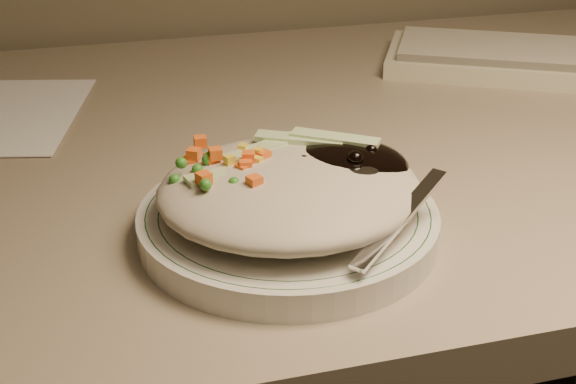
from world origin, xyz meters
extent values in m
cube|color=gray|center=(0.00, 1.38, 0.72)|extent=(1.40, 0.70, 0.04)
cylinder|color=silver|center=(-0.06, 1.18, 0.75)|extent=(0.22, 0.22, 0.02)
torus|color=#144723|center=(-0.06, 1.18, 0.76)|extent=(0.21, 0.21, 0.00)
torus|color=#144723|center=(-0.06, 1.18, 0.76)|extent=(0.19, 0.19, 0.00)
ellipsoid|color=#AEA38D|center=(-0.06, 1.18, 0.78)|extent=(0.19, 0.18, 0.04)
ellipsoid|color=black|center=(-0.01, 1.19, 0.79)|extent=(0.10, 0.09, 0.03)
ellipsoid|color=orange|center=(-0.10, 1.20, 0.78)|extent=(0.08, 0.08, 0.02)
sphere|color=black|center=(-0.04, 1.19, 0.79)|extent=(0.01, 0.01, 0.01)
sphere|color=black|center=(-0.01, 1.20, 0.79)|extent=(0.01, 0.01, 0.01)
sphere|color=black|center=(0.01, 1.19, 0.80)|extent=(0.01, 0.01, 0.01)
sphere|color=black|center=(0.00, 1.21, 0.79)|extent=(0.01, 0.01, 0.01)
sphere|color=black|center=(-0.01, 1.18, 0.80)|extent=(0.01, 0.01, 0.01)
sphere|color=black|center=(-0.01, 1.19, 0.79)|extent=(0.01, 0.01, 0.01)
sphere|color=black|center=(0.00, 1.21, 0.79)|extent=(0.01, 0.01, 0.01)
cube|color=orange|center=(-0.10, 1.21, 0.80)|extent=(0.01, 0.01, 0.01)
cube|color=orange|center=(-0.09, 1.19, 0.79)|extent=(0.01, 0.01, 0.01)
cube|color=orange|center=(-0.12, 1.22, 0.80)|extent=(0.01, 0.01, 0.01)
cube|color=orange|center=(-0.08, 1.20, 0.80)|extent=(0.01, 0.01, 0.01)
cube|color=orange|center=(-0.09, 1.19, 0.80)|extent=(0.01, 0.01, 0.01)
cube|color=orange|center=(-0.12, 1.23, 0.79)|extent=(0.01, 0.01, 0.01)
cube|color=orange|center=(-0.11, 1.21, 0.80)|extent=(0.01, 0.01, 0.01)
cube|color=orange|center=(-0.09, 1.19, 0.80)|extent=(0.01, 0.01, 0.01)
cube|color=orange|center=(-0.07, 1.20, 0.80)|extent=(0.01, 0.01, 0.01)
cube|color=orange|center=(-0.11, 1.23, 0.80)|extent=(0.01, 0.01, 0.01)
cube|color=orange|center=(-0.12, 1.17, 0.80)|extent=(0.01, 0.01, 0.01)
cube|color=orange|center=(-0.09, 1.16, 0.80)|extent=(0.01, 0.01, 0.01)
cube|color=orange|center=(-0.12, 1.19, 0.79)|extent=(0.01, 0.01, 0.01)
cube|color=orange|center=(-0.12, 1.22, 0.79)|extent=(0.01, 0.01, 0.01)
sphere|color=#388C28|center=(-0.09, 1.20, 0.80)|extent=(0.01, 0.01, 0.01)
sphere|color=#388C28|center=(-0.12, 1.16, 0.80)|extent=(0.01, 0.01, 0.01)
sphere|color=#388C28|center=(-0.12, 1.20, 0.80)|extent=(0.01, 0.01, 0.01)
sphere|color=#388C28|center=(-0.13, 1.20, 0.80)|extent=(0.01, 0.01, 0.01)
sphere|color=#388C28|center=(-0.09, 1.20, 0.79)|extent=(0.01, 0.01, 0.01)
sphere|color=#388C28|center=(-0.08, 1.17, 0.79)|extent=(0.01, 0.01, 0.01)
sphere|color=#388C28|center=(-0.10, 1.20, 0.79)|extent=(0.01, 0.01, 0.01)
sphere|color=#388C28|center=(-0.11, 1.18, 0.79)|extent=(0.01, 0.01, 0.01)
sphere|color=#388C28|center=(-0.14, 1.20, 0.79)|extent=(0.01, 0.01, 0.01)
sphere|color=#388C28|center=(-0.11, 1.21, 0.80)|extent=(0.01, 0.01, 0.01)
sphere|color=#388C28|center=(-0.11, 1.21, 0.80)|extent=(0.01, 0.01, 0.01)
sphere|color=#388C28|center=(-0.12, 1.18, 0.79)|extent=(0.01, 0.01, 0.01)
sphere|color=#388C28|center=(-0.10, 1.17, 0.80)|extent=(0.01, 0.01, 0.01)
sphere|color=#388C28|center=(-0.07, 1.22, 0.79)|extent=(0.01, 0.01, 0.01)
cube|color=yellow|center=(-0.09, 1.20, 0.79)|extent=(0.01, 0.01, 0.01)
cube|color=yellow|center=(-0.08, 1.20, 0.80)|extent=(0.01, 0.01, 0.01)
cube|color=yellow|center=(-0.10, 1.21, 0.79)|extent=(0.01, 0.01, 0.01)
cube|color=yellow|center=(-0.10, 1.20, 0.80)|extent=(0.01, 0.01, 0.01)
cube|color=yellow|center=(-0.10, 1.19, 0.79)|extent=(0.01, 0.01, 0.01)
cube|color=yellow|center=(-0.07, 1.20, 0.80)|extent=(0.01, 0.01, 0.01)
cube|color=yellow|center=(-0.08, 1.22, 0.80)|extent=(0.01, 0.01, 0.01)
cube|color=yellow|center=(-0.09, 1.19, 0.79)|extent=(0.01, 0.01, 0.01)
cube|color=#B2D18C|center=(-0.07, 1.22, 0.80)|extent=(0.07, 0.04, 0.00)
cube|color=#B2D18C|center=(-0.04, 1.22, 0.80)|extent=(0.07, 0.04, 0.00)
cube|color=#B2D18C|center=(-0.10, 1.19, 0.80)|extent=(0.07, 0.03, 0.00)
cube|color=#B2D18C|center=(-0.01, 1.21, 0.80)|extent=(0.06, 0.05, 0.00)
cube|color=#B2D18C|center=(-0.05, 1.17, 0.79)|extent=(0.07, 0.02, 0.00)
ellipsoid|color=silver|center=(-0.01, 1.17, 0.79)|extent=(0.06, 0.06, 0.01)
cube|color=silver|center=(0.00, 1.12, 0.78)|extent=(0.09, 0.08, 0.03)
cube|color=beige|center=(0.35, 1.47, 0.75)|extent=(0.42, 0.31, 0.02)
cube|color=beige|center=(0.35, 1.47, 0.76)|extent=(0.38, 0.28, 0.01)
camera|label=1|loc=(-0.19, 0.69, 1.04)|focal=50.00mm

